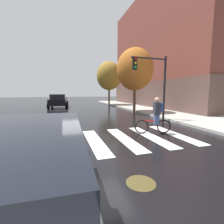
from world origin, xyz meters
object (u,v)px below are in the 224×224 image
(manhole_cover, at_px, (141,183))
(fire_hydrant, at_px, (156,106))
(cyclist, at_px, (156,116))
(traffic_light_near, at_px, (154,77))
(sedan_mid, at_px, (58,101))
(street_tree_near, at_px, (135,69))
(street_tree_mid, at_px, (109,76))

(manhole_cover, bearing_deg, fire_hydrant, 55.92)
(cyclist, bearing_deg, traffic_light_near, 61.05)
(sedan_mid, bearing_deg, traffic_light_near, -63.36)
(fire_hydrant, bearing_deg, manhole_cover, -124.08)
(manhole_cover, relative_size, fire_hydrant, 0.82)
(cyclist, distance_m, traffic_light_near, 3.65)
(sedan_mid, xyz_separation_m, cyclist, (4.60, -14.76, -0.01))
(fire_hydrant, xyz_separation_m, street_tree_near, (-2.38, -0.08, 3.43))
(street_tree_mid, bearing_deg, manhole_cover, -104.29)
(fire_hydrant, height_order, street_tree_near, street_tree_near)
(cyclist, bearing_deg, street_tree_near, 72.36)
(manhole_cover, relative_size, cyclist, 0.38)
(manhole_cover, height_order, street_tree_mid, street_tree_mid)
(traffic_light_near, distance_m, fire_hydrant, 5.99)
(street_tree_near, distance_m, street_tree_mid, 8.59)
(sedan_mid, relative_size, traffic_light_near, 1.17)
(traffic_light_near, distance_m, street_tree_mid, 13.12)
(street_tree_near, bearing_deg, manhole_cover, -114.50)
(cyclist, distance_m, fire_hydrant, 8.55)
(sedan_mid, relative_size, cyclist, 2.90)
(sedan_mid, xyz_separation_m, fire_hydrant, (9.24, -7.59, -0.32))
(manhole_cover, xyz_separation_m, street_tree_near, (4.82, 10.57, 3.95))
(manhole_cover, distance_m, cyclist, 4.40)
(sedan_mid, xyz_separation_m, street_tree_mid, (6.92, 0.92, 3.34))
(traffic_light_near, relative_size, street_tree_near, 0.72)
(sedan_mid, relative_size, street_tree_mid, 0.79)
(cyclist, distance_m, street_tree_near, 8.07)
(street_tree_near, bearing_deg, cyclist, -107.64)
(manhole_cover, height_order, street_tree_near, street_tree_near)
(cyclist, height_order, fire_hydrant, cyclist)
(manhole_cover, bearing_deg, street_tree_mid, 75.71)
(traffic_light_near, relative_size, fire_hydrant, 5.38)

